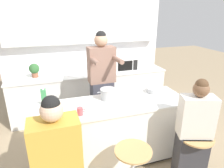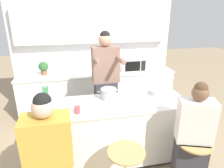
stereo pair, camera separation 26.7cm
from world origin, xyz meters
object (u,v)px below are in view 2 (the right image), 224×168
(person_cooking, at_px, (106,87))
(microwave, at_px, (132,64))
(bar_stool_rightmost, at_px, (192,161))
(kitchen_island, at_px, (113,132))
(potted_plant, at_px, (44,67))
(juice_carton, at_px, (46,94))
(cooking_pot, at_px, (109,94))
(coffee_cup_near, at_px, (77,110))
(person_seated_near, at_px, (192,142))
(fruit_bowl, at_px, (157,92))
(banana_bunch, at_px, (58,113))
(person_wrapped_blanket, at_px, (50,160))

(person_cooking, relative_size, microwave, 3.60)
(bar_stool_rightmost, bearing_deg, microwave, 92.19)
(kitchen_island, height_order, potted_plant, potted_plant)
(bar_stool_rightmost, bearing_deg, juice_carton, 151.17)
(kitchen_island, relative_size, cooking_pot, 6.62)
(coffee_cup_near, height_order, microwave, microwave)
(person_seated_near, xyz_separation_m, cooking_pot, (-0.85, 0.80, 0.36))
(juice_carton, bearing_deg, person_seated_near, -27.94)
(kitchen_island, relative_size, microwave, 4.11)
(cooking_pot, distance_m, fruit_bowl, 0.73)
(kitchen_island, xyz_separation_m, bar_stool_rightmost, (0.83, -0.69, -0.07))
(kitchen_island, height_order, banana_bunch, banana_bunch)
(kitchen_island, xyz_separation_m, person_seated_near, (0.82, -0.65, 0.17))
(juice_carton, bearing_deg, bar_stool_rightmost, -28.83)
(juice_carton, bearing_deg, microwave, 37.86)
(juice_carton, bearing_deg, person_wrapped_blanket, -84.37)
(potted_plant, bearing_deg, person_wrapped_blanket, -83.51)
(person_seated_near, relative_size, cooking_pot, 4.46)
(kitchen_island, bearing_deg, microwave, 63.97)
(bar_stool_rightmost, relative_size, cooking_pot, 2.14)
(person_cooking, distance_m, coffee_cup_near, 0.98)
(person_seated_near, height_order, banana_bunch, person_seated_near)
(potted_plant, bearing_deg, cooking_pot, -54.42)
(coffee_cup_near, bearing_deg, bar_stool_rightmost, -21.09)
(person_cooking, relative_size, fruit_bowl, 8.05)
(coffee_cup_near, relative_size, juice_carton, 0.46)
(microwave, bearing_deg, juice_carton, -142.14)
(juice_carton, relative_size, microwave, 0.45)
(fruit_bowl, xyz_separation_m, banana_bunch, (-1.42, -0.35, -0.01))
(kitchen_island, distance_m, cooking_pot, 0.55)
(bar_stool_rightmost, xyz_separation_m, banana_bunch, (-1.54, 0.50, 0.55))
(juice_carton, bearing_deg, person_cooking, 23.95)
(person_wrapped_blanket, height_order, cooking_pot, person_wrapped_blanket)
(bar_stool_rightmost, xyz_separation_m, coffee_cup_near, (-1.31, 0.50, 0.57))
(fruit_bowl, bearing_deg, kitchen_island, -166.79)
(kitchen_island, xyz_separation_m, juice_carton, (-0.89, 0.25, 0.56))
(bar_stool_rightmost, relative_size, potted_plant, 2.54)
(coffee_cup_near, height_order, banana_bunch, coffee_cup_near)
(fruit_bowl, distance_m, coffee_cup_near, 1.23)
(bar_stool_rightmost, relative_size, juice_carton, 2.96)
(kitchen_island, bearing_deg, potted_plant, 123.78)
(banana_bunch, xyz_separation_m, juice_carton, (-0.17, 0.44, 0.08))
(microwave, distance_m, potted_plant, 1.79)
(bar_stool_rightmost, bearing_deg, potted_plant, 129.72)
(cooking_pot, bearing_deg, person_cooking, 84.60)
(person_wrapped_blanket, distance_m, person_seated_near, 1.61)
(person_wrapped_blanket, relative_size, fruit_bowl, 6.26)
(banana_bunch, height_order, microwave, microwave)
(cooking_pot, bearing_deg, person_wrapped_blanket, -133.90)
(person_seated_near, bearing_deg, microwave, 110.92)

